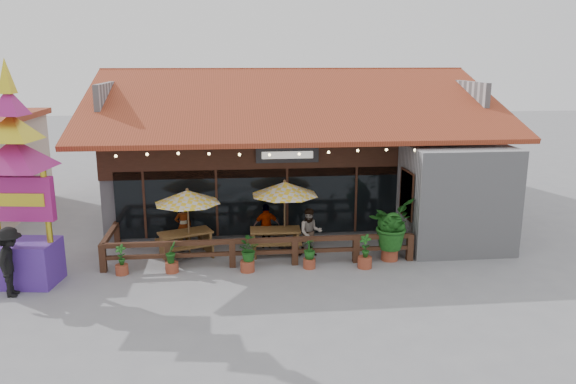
{
  "coord_description": "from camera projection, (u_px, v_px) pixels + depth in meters",
  "views": [
    {
      "loc": [
        -2.53,
        -17.44,
        6.49
      ],
      "look_at": [
        -0.51,
        1.5,
        1.93
      ],
      "focal_mm": 35.0,
      "sensor_mm": 36.0,
      "label": 1
    }
  ],
  "objects": [
    {
      "name": "umbrella_left",
      "position": [
        187.0,
        197.0,
        18.39
      ],
      "size": [
        2.62,
        2.62,
        2.35
      ],
      "color": "brown",
      "rests_on": "ground"
    },
    {
      "name": "planter_b",
      "position": [
        172.0,
        258.0,
        17.34
      ],
      "size": [
        0.44,
        0.47,
        1.0
      ],
      "color": "brown",
      "rests_on": "ground"
    },
    {
      "name": "tropical_plant",
      "position": [
        391.0,
        226.0,
        18.25
      ],
      "size": [
        1.91,
        1.95,
        2.05
      ],
      "color": "brown",
      "rests_on": "ground"
    },
    {
      "name": "diner_c",
      "position": [
        267.0,
        226.0,
        19.57
      ],
      "size": [
        0.94,
        0.45,
        1.57
      ],
      "primitive_type": "imported",
      "rotation": [
        0.0,
        0.0,
        3.21
      ],
      "color": "#391D12",
      "rests_on": "ground"
    },
    {
      "name": "planter_d",
      "position": [
        309.0,
        254.0,
        17.69
      ],
      "size": [
        0.5,
        0.5,
        0.96
      ],
      "color": "brown",
      "rests_on": "ground"
    },
    {
      "name": "restaurant_building",
      "position": [
        293.0,
        159.0,
        24.55
      ],
      "size": [
        15.5,
        14.73,
        6.09
      ],
      "color": "#A4A4A9",
      "rests_on": "ground"
    },
    {
      "name": "planter_a",
      "position": [
        121.0,
        262.0,
        17.19
      ],
      "size": [
        0.39,
        0.39,
        0.96
      ],
      "color": "brown",
      "rests_on": "ground"
    },
    {
      "name": "planter_e",
      "position": [
        365.0,
        254.0,
        17.72
      ],
      "size": [
        0.46,
        0.46,
        1.1
      ],
      "color": "brown",
      "rests_on": "ground"
    },
    {
      "name": "patio_railing",
      "position": [
        240.0,
        246.0,
        18.0
      ],
      "size": [
        10.0,
        2.6,
        0.92
      ],
      "color": "#472919",
      "rests_on": "ground"
    },
    {
      "name": "ground",
      "position": [
        308.0,
        259.0,
        18.64
      ],
      "size": [
        100.0,
        100.0,
        0.0
      ],
      "primitive_type": "plane",
      "color": "gray",
      "rests_on": "ground"
    },
    {
      "name": "planter_c",
      "position": [
        247.0,
        253.0,
        17.38
      ],
      "size": [
        0.87,
        0.87,
        1.09
      ],
      "color": "brown",
      "rests_on": "ground"
    },
    {
      "name": "picnic_table_left",
      "position": [
        186.0,
        239.0,
        18.82
      ],
      "size": [
        2.15,
        2.02,
        0.83
      ],
      "color": "brown",
      "rests_on": "ground"
    },
    {
      "name": "thai_sign_tower",
      "position": [
        16.0,
        160.0,
        15.73
      ],
      "size": [
        2.93,
        2.93,
        7.0
      ],
      "color": "#4F2997",
      "rests_on": "ground"
    },
    {
      "name": "diner_b",
      "position": [
        310.0,
        232.0,
        18.74
      ],
      "size": [
        0.82,
        0.65,
        1.63
      ],
      "primitive_type": "imported",
      "rotation": [
        0.0,
        0.0,
        -0.04
      ],
      "color": "#391D12",
      "rests_on": "ground"
    },
    {
      "name": "picnic_table_right",
      "position": [
        275.0,
        237.0,
        19.14
      ],
      "size": [
        1.76,
        1.53,
        0.82
      ],
      "color": "brown",
      "rests_on": "ground"
    },
    {
      "name": "diner_a",
      "position": [
        183.0,
        226.0,
        19.49
      ],
      "size": [
        0.67,
        0.54,
        1.61
      ],
      "primitive_type": "imported",
      "rotation": [
        0.0,
        0.0,
        3.43
      ],
      "color": "#391D12",
      "rests_on": "ground"
    },
    {
      "name": "umbrella_right",
      "position": [
        285.0,
        189.0,
        19.05
      ],
      "size": [
        3.05,
        3.05,
        2.48
      ],
      "color": "brown",
      "rests_on": "ground"
    },
    {
      "name": "pedestrian",
      "position": [
        11.0,
        262.0,
        15.52
      ],
      "size": [
        0.83,
        1.33,
        1.99
      ],
      "primitive_type": "imported",
      "rotation": [
        0.0,
        0.0,
        1.64
      ],
      "color": "black",
      "rests_on": "ground"
    }
  ]
}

